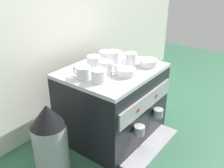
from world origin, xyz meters
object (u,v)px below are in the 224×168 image
Objects in this scene: espresso_machine at (113,103)px; ceramic_cup_1 at (107,68)px; ceramic_bowl_0 at (126,72)px; milk_pitcher at (152,99)px; ceramic_cup_5 at (83,73)px; ceramic_cup_4 at (95,62)px; ceramic_bowl_2 at (148,63)px; ceramic_cup_2 at (130,60)px; ceramic_cup_3 at (114,57)px; ceramic_bowl_1 at (107,54)px; ceramic_cup_0 at (99,75)px; coffee_grinder at (50,142)px.

ceramic_cup_1 reaches higher than espresso_machine.
ceramic_bowl_0 reaches higher than milk_pitcher.
ceramic_cup_5 reaches higher than ceramic_bowl_0.
ceramic_cup_1 is at bearing -165.77° from espresso_machine.
ceramic_bowl_2 is at bearing -45.37° from ceramic_cup_4.
ceramic_cup_2 reaches higher than ceramic_cup_3.
ceramic_bowl_1 is (0.20, 0.16, -0.02)m from ceramic_cup_1.
milk_pitcher is (0.62, -0.08, -0.40)m from ceramic_cup_5.
ceramic_cup_3 is 1.25× the size of ceramic_bowl_0.
ceramic_cup_5 is at bearing 153.12° from ceramic_bowl_2.
coffee_grinder is (-0.28, 0.07, -0.26)m from ceramic_cup_0.
ceramic_cup_4 is at bearing 8.31° from coffee_grinder.
ceramic_bowl_1 is at bearing 148.65° from milk_pitcher.
ceramic_cup_5 is at bearing 103.00° from ceramic_cup_0.
ceramic_cup_0 is 1.01× the size of ceramic_cup_2.
ceramic_cup_1 is 1.06× the size of ceramic_bowl_1.
ceramic_cup_0 is at bearing -165.90° from ceramic_cup_1.
ceramic_cup_1 is 0.10m from ceramic_bowl_0.
ceramic_cup_3 is (-0.00, 0.11, -0.00)m from ceramic_cup_2.
ceramic_cup_4 is 0.27× the size of coffee_grinder.
ceramic_cup_3 is 0.20m from ceramic_bowl_0.
espresso_machine is at bearing -58.79° from ceramic_cup_4.
coffee_grinder is (-0.54, 0.08, -0.27)m from ceramic_cup_2.
ceramic_cup_3 reaches higher than ceramic_cup_1.
ceramic_cup_4 is (-0.14, 0.14, -0.00)m from ceramic_cup_2.
espresso_machine is 0.31m from ceramic_bowl_1.
ceramic_cup_0 reaches higher than coffee_grinder.
ceramic_cup_2 is at bearing 24.02° from ceramic_bowl_0.
espresso_machine is at bearing 141.03° from ceramic_bowl_2.
ceramic_cup_3 is at bearing 54.80° from ceramic_bowl_0.
ceramic_bowl_2 is (0.16, -0.13, 0.23)m from espresso_machine.
ceramic_cup_5 is (-0.12, 0.06, -0.00)m from ceramic_cup_1.
ceramic_cup_4 is 0.48m from coffee_grinder.
ceramic_cup_0 is at bearing -77.00° from ceramic_cup_5.
espresso_machine is 0.26m from ceramic_bowl_0.
ceramic_cup_0 reaches higher than ceramic_bowl_1.
ceramic_cup_4 is 1.10× the size of ceramic_bowl_0.
milk_pitcher is at bearing -4.67° from espresso_machine.
ceramic_bowl_0 reaches higher than ceramic_bowl_1.
coffee_grinder is at bearing -176.74° from ceramic_cup_3.
ceramic_cup_2 is 0.99× the size of ceramic_cup_5.
ceramic_cup_3 is at bearing 164.74° from milk_pitcher.
ceramic_cup_0 is 1.01× the size of ceramic_bowl_2.
ceramic_bowl_0 is at bearing -125.20° from ceramic_cup_3.
milk_pitcher is (0.50, -0.02, -0.40)m from ceramic_cup_1.
ceramic_cup_2 reaches higher than ceramic_bowl_2.
espresso_machine is 0.27m from ceramic_cup_4.
ceramic_cup_0 is 0.39m from coffee_grinder.
ceramic_cup_2 is 0.20m from ceramic_cup_4.
ceramic_cup_1 reaches higher than coffee_grinder.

